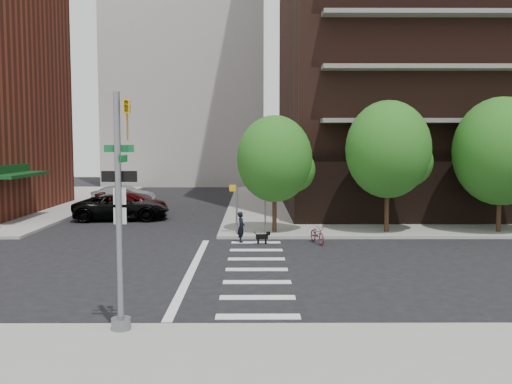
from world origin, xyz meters
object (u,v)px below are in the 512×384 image
(parked_car_black, at_px, (121,207))
(scooter, at_px, (318,234))
(parked_car_silver, at_px, (124,195))
(parked_car_maroon, at_px, (133,202))
(dog_walker, at_px, (241,227))
(traffic_signal, at_px, (120,230))

(parked_car_black, relative_size, scooter, 3.38)
(parked_car_silver, bearing_deg, parked_car_black, -169.33)
(parked_car_maroon, height_order, dog_walker, dog_walker)
(parked_car_maroon, bearing_deg, dog_walker, -147.58)
(traffic_signal, height_order, dog_walker, traffic_signal)
(parked_car_maroon, relative_size, dog_walker, 3.19)
(traffic_signal, bearing_deg, parked_car_black, 103.04)
(dog_walker, bearing_deg, traffic_signal, 169.60)
(parked_car_black, bearing_deg, parked_car_maroon, -2.50)
(parked_car_silver, bearing_deg, scooter, -142.98)
(parked_car_silver, bearing_deg, dog_walker, -151.32)
(scooter, relative_size, dog_walker, 1.15)
(parked_car_maroon, bearing_deg, parked_car_black, -177.89)
(parked_car_maroon, relative_size, parked_car_silver, 1.01)
(scooter, distance_m, dog_walker, 3.75)
(dog_walker, bearing_deg, scooter, -92.50)
(traffic_signal, xyz_separation_m, parked_car_silver, (-6.78, 30.20, -1.90))
(traffic_signal, xyz_separation_m, dog_walker, (2.74, 13.49, -1.94))
(scooter, bearing_deg, parked_car_silver, 113.60)
(parked_car_maroon, distance_m, dog_walker, 14.71)
(parked_car_maroon, xyz_separation_m, dog_walker, (7.94, -12.38, 0.06))
(parked_car_maroon, relative_size, scooter, 2.77)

